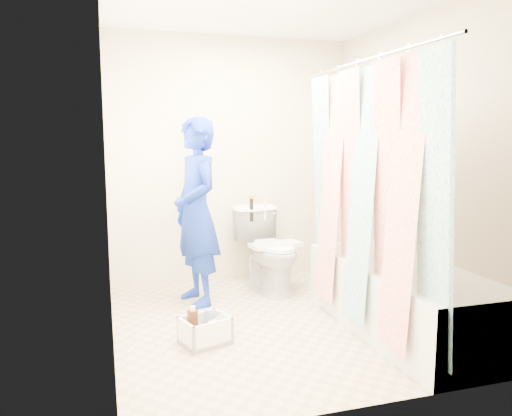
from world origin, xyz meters
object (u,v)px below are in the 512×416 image
object	(u,v)px
toilet	(269,249)
plumber	(196,212)
bathtub	(401,296)
cleaning_caddy	(206,331)

from	to	relation	value
toilet	plumber	bearing A→B (deg)	-176.19
bathtub	toilet	bearing A→B (deg)	115.84
plumber	bathtub	bearing A→B (deg)	38.69
cleaning_caddy	toilet	bearing A→B (deg)	34.67
toilet	cleaning_caddy	xyz separation A→B (m)	(-0.82, -1.06, -0.30)
plumber	cleaning_caddy	bearing A→B (deg)	-18.59
toilet	cleaning_caddy	world-z (taller)	toilet
plumber	cleaning_caddy	distance (m)	1.14
toilet	bathtub	bearing A→B (deg)	-74.22
bathtub	cleaning_caddy	world-z (taller)	bathtub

